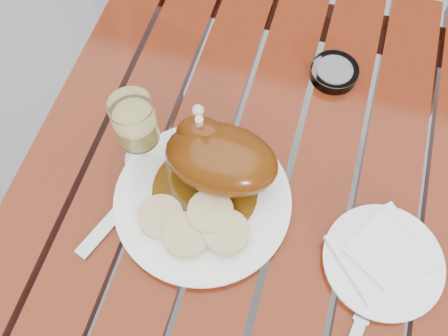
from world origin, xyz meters
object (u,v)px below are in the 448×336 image
at_px(side_plate, 383,262).
at_px(table, 235,280).
at_px(ashtray, 334,72).
at_px(wine_glass, 139,135).
at_px(dinner_plate, 203,201).

bearing_deg(side_plate, table, 178.93).
bearing_deg(ashtray, wine_glass, -136.13).
distance_m(table, ashtray, 0.52).
bearing_deg(table, ashtray, 74.56).
bearing_deg(ashtray, side_plate, -67.67).
bearing_deg(wine_glass, ashtray, 43.87).
height_order(table, wine_glass, wine_glass).
distance_m(table, dinner_plate, 0.39).
xyz_separation_m(side_plate, ashtray, (-0.14, 0.35, 0.00)).
distance_m(dinner_plate, side_plate, 0.31).
distance_m(wine_glass, ashtray, 0.40).
relative_size(table, ashtray, 13.04).
height_order(dinner_plate, side_plate, dinner_plate).
xyz_separation_m(table, dinner_plate, (-0.07, 0.02, 0.38)).
relative_size(wine_glass, ashtray, 1.87).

